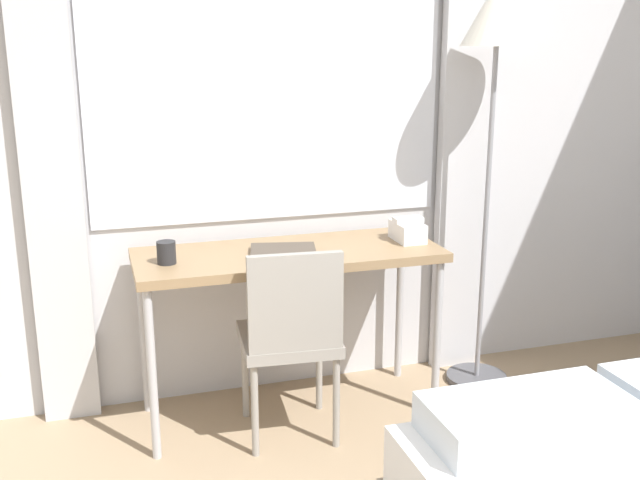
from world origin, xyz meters
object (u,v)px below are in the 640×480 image
Objects in this scene: standing_lamp at (496,48)px; desk_chair at (291,331)px; desk at (289,266)px; book at (283,252)px; telephone at (408,230)px; mug at (166,253)px.

desk_chair is at bearing -165.69° from standing_lamp.
standing_lamp is (0.98, 0.04, 0.91)m from desk.
desk_chair is (-0.05, -0.23, -0.21)m from desk.
standing_lamp is 1.31m from book.
telephone is at bearing 25.31° from desk_chair.
desk_chair is 1.55m from standing_lamp.
telephone is at bearing -175.03° from standing_lamp.
desk is 14.23× the size of mug.
mug is at bearing 178.45° from book.
desk is 0.54m from mug.
mug is at bearing -177.97° from telephone.
telephone reaches higher than mug.
standing_lamp is at bearing 2.85° from mug.
standing_lamp reaches higher than book.
telephone is at bearing 4.95° from book.
telephone is 1.08m from mug.
desk is at bearing -179.90° from telephone.
telephone is at bearing 0.10° from desk.
telephone is (-0.42, -0.04, -0.80)m from standing_lamp.
telephone is 1.98× the size of mug.
book is at bearing -126.36° from desk.
telephone is (0.61, 0.23, 0.33)m from desk_chair.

